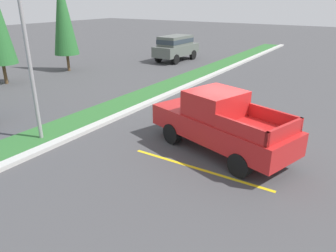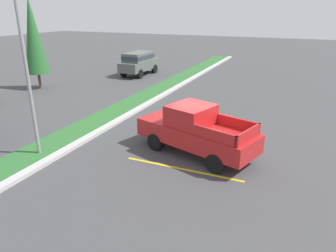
# 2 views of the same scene
# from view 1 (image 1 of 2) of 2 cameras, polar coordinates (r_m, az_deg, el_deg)

# --- Properties ---
(ground_plane) EXTENTS (120.00, 120.00, 0.00)m
(ground_plane) POSITION_cam_1_polar(r_m,az_deg,el_deg) (12.19, 9.82, -2.62)
(ground_plane) COLOR #424244
(parking_line_near) EXTENTS (0.12, 4.80, 0.01)m
(parking_line_near) POSITION_cam_1_polar(r_m,az_deg,el_deg) (10.15, 5.49, -7.62)
(parking_line_near) COLOR yellow
(parking_line_near) RESTS_ON ground
(parking_line_far) EXTENTS (0.12, 4.80, 0.01)m
(parking_line_far) POSITION_cam_1_polar(r_m,az_deg,el_deg) (12.72, 11.98, -1.70)
(parking_line_far) COLOR yellow
(parking_line_far) RESTS_ON ground
(curb_strip) EXTENTS (56.00, 0.40, 0.15)m
(curb_strip) POSITION_cam_1_polar(r_m,az_deg,el_deg) (14.65, -8.36, 2.01)
(curb_strip) COLOR #B2B2AD
(curb_strip) RESTS_ON ground
(grass_median) EXTENTS (56.00, 1.80, 0.06)m
(grass_median) POSITION_cam_1_polar(r_m,az_deg,el_deg) (15.38, -11.47, 2.59)
(grass_median) COLOR #2D662D
(grass_median) RESTS_ON ground
(pickup_truck_main) EXTENTS (3.39, 5.55, 2.10)m
(pickup_truck_main) POSITION_cam_1_polar(r_m,az_deg,el_deg) (11.02, 9.23, 0.60)
(pickup_truck_main) COLOR black
(pickup_truck_main) RESTS_ON ground
(suv_distant) EXTENTS (4.65, 2.06, 2.10)m
(suv_distant) POSITION_cam_1_polar(r_m,az_deg,el_deg) (27.87, 1.41, 14.06)
(suv_distant) COLOR black
(suv_distant) RESTS_ON ground
(street_light) EXTENTS (0.24, 1.49, 6.86)m
(street_light) POSITION_cam_1_polar(r_m,az_deg,el_deg) (12.03, -23.85, 15.31)
(street_light) COLOR gray
(street_light) RESTS_ON ground
(cypress_tree_right_inner) EXTENTS (1.75, 1.75, 6.73)m
(cypress_tree_right_inner) POSITION_cam_1_polar(r_m,az_deg,el_deg) (24.67, -18.30, 18.40)
(cypress_tree_right_inner) COLOR brown
(cypress_tree_right_inner) RESTS_ON ground
(traffic_cone) EXTENTS (0.36, 0.36, 0.60)m
(traffic_cone) POSITION_cam_1_polar(r_m,az_deg,el_deg) (13.85, 21.52, 0.46)
(traffic_cone) COLOR orange
(traffic_cone) RESTS_ON ground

